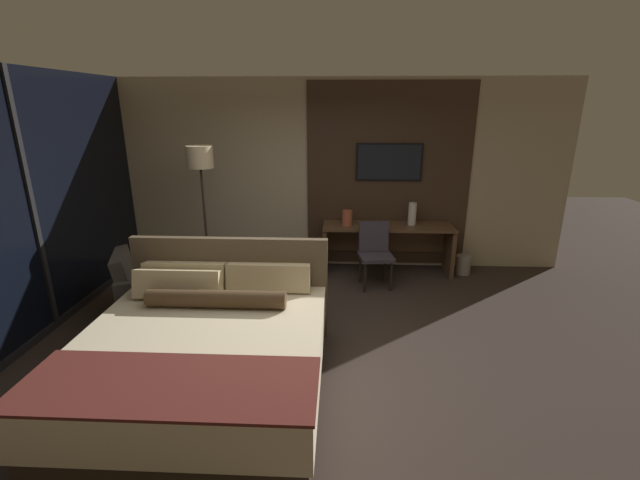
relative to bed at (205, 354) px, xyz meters
name	(u,v)px	position (x,y,z in m)	size (l,w,h in m)	color
ground_plane	(315,352)	(0.93, 0.61, -0.34)	(16.00, 16.00, 0.00)	#332823
wall_back_tv_panel	(333,176)	(1.06, 3.20, 1.06)	(7.20, 0.09, 2.80)	#BCAD8E
wall_left_window	(32,214)	(-2.07, 1.01, 0.98)	(0.06, 6.00, 2.80)	black
bed	(205,354)	(0.00, 0.00, 0.00)	(2.07, 2.15, 1.10)	#33281E
desk	(387,239)	(1.87, 2.90, 0.16)	(1.90, 0.55, 0.73)	brown
tv	(389,162)	(1.87, 3.13, 1.27)	(0.97, 0.04, 0.54)	black
desk_chair	(375,249)	(1.65, 2.39, 0.18)	(0.50, 0.50, 0.89)	#38333D
armchair_by_window	(154,291)	(-1.08, 1.44, -0.08)	(1.06, 1.09, 0.79)	#47423D
floor_lamp	(201,169)	(-0.63, 2.21, 1.28)	(0.34, 0.34, 1.93)	#282623
vase_tall	(412,214)	(2.22, 2.91, 0.55)	(0.12, 0.12, 0.33)	silver
vase_short	(347,218)	(1.27, 2.85, 0.50)	(0.15, 0.15, 0.22)	#B2563D
waste_bin	(463,265)	(3.01, 2.85, -0.20)	(0.22, 0.22, 0.28)	gray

